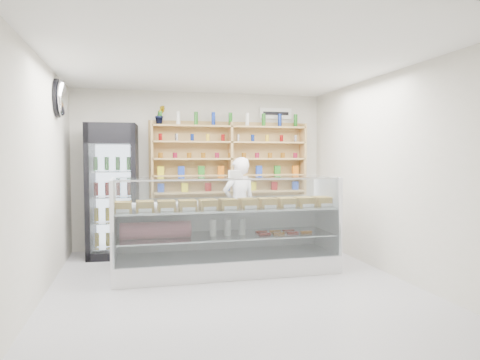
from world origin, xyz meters
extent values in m
plane|color=#9B9B9F|center=(0.00, 0.00, 0.00)|extent=(5.00, 5.00, 0.00)
plane|color=white|center=(0.00, 0.00, 2.80)|extent=(5.00, 5.00, 0.00)
plane|color=beige|center=(0.00, 2.50, 1.40)|extent=(4.50, 0.00, 4.50)
plane|color=beige|center=(0.00, -2.50, 1.40)|extent=(4.50, 0.00, 4.50)
plane|color=beige|center=(-2.25, 0.00, 1.40)|extent=(0.00, 5.00, 5.00)
plane|color=beige|center=(2.25, 0.00, 1.40)|extent=(0.00, 5.00, 5.00)
cube|color=white|center=(0.06, 0.61, 0.13)|extent=(3.11, 0.88, 0.26)
cube|color=white|center=(0.06, 1.02, 0.59)|extent=(3.11, 0.05, 0.65)
cube|color=silver|center=(0.06, 0.61, 0.53)|extent=(2.99, 0.78, 0.02)
cube|color=silver|center=(0.06, 0.61, 0.91)|extent=(3.05, 0.81, 0.02)
cube|color=silver|center=(0.06, 0.19, 0.80)|extent=(3.05, 0.13, 1.08)
cube|color=silver|center=(0.06, 0.56, 1.35)|extent=(3.05, 0.62, 0.01)
imported|color=white|center=(0.54, 1.85, 0.81)|extent=(0.66, 0.51, 1.63)
cube|color=black|center=(-1.54, 2.04, 1.08)|extent=(0.83, 0.81, 2.17)
cube|color=#310435|center=(-1.51, 1.68, 2.00)|extent=(0.76, 0.08, 0.30)
cube|color=silver|center=(-1.51, 1.67, 0.99)|extent=(0.65, 0.06, 1.71)
cube|color=tan|center=(-0.90, 2.34, 1.59)|extent=(0.04, 0.28, 1.33)
cube|color=tan|center=(0.50, 2.34, 1.59)|extent=(0.04, 0.28, 1.33)
cube|color=tan|center=(1.90, 2.34, 1.59)|extent=(0.04, 0.28, 1.33)
cube|color=tan|center=(0.50, 2.34, 1.00)|extent=(2.80, 0.28, 0.03)
cube|color=tan|center=(0.50, 2.34, 1.30)|extent=(2.80, 0.28, 0.03)
cube|color=tan|center=(0.50, 2.34, 1.60)|extent=(2.80, 0.28, 0.03)
cube|color=tan|center=(0.50, 2.34, 1.90)|extent=(2.80, 0.28, 0.03)
cube|color=tan|center=(0.50, 2.34, 2.18)|extent=(2.80, 0.28, 0.03)
imported|color=#1E6626|center=(-0.75, 2.34, 2.36)|extent=(0.21, 0.18, 0.33)
ellipsoid|color=silver|center=(-2.17, 1.20, 2.45)|extent=(0.15, 0.50, 0.50)
cube|color=white|center=(1.40, 2.47, 2.45)|extent=(0.62, 0.03, 0.20)
camera|label=1|loc=(-1.19, -5.22, 1.63)|focal=32.00mm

